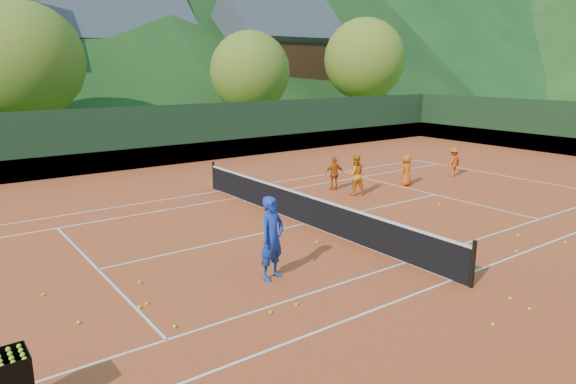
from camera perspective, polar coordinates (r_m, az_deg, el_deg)
ground at (r=16.17m, az=1.92°, el=-3.60°), size 400.00×400.00×0.00m
clay_court at (r=16.16m, az=1.92°, el=-3.57°), size 40.00×24.00×0.02m
coach at (r=11.76m, az=-1.78°, el=-5.14°), size 0.82×0.65×1.96m
student_a at (r=19.80m, az=7.47°, el=1.93°), size 0.93×0.83×1.59m
student_b at (r=20.56m, az=5.18°, el=2.04°), size 0.84×0.59×1.32m
student_c at (r=21.80m, az=13.02°, el=2.37°), size 0.69×0.51×1.30m
student_d at (r=24.25m, az=17.92°, el=3.20°), size 0.88×0.54×1.32m
tennis_ball_1 at (r=11.20m, az=-15.41°, el=-11.85°), size 0.07×0.07×0.07m
tennis_ball_2 at (r=16.37m, az=24.17°, el=-4.40°), size 0.07×0.07×0.07m
tennis_ball_4 at (r=10.47m, az=-1.98°, el=-13.20°), size 0.07×0.07×0.07m
tennis_ball_5 at (r=12.00m, az=23.45°, el=-10.77°), size 0.07×0.07×0.07m
tennis_ball_7 at (r=14.36m, az=10.85°, el=-5.85°), size 0.07×0.07×0.07m
tennis_ball_8 at (r=14.55m, az=18.90°, el=-6.11°), size 0.07×0.07×0.07m
tennis_ball_9 at (r=19.10m, az=16.48°, el=-1.29°), size 0.07×0.07×0.07m
tennis_ball_10 at (r=12.28m, az=-16.13°, el=-9.59°), size 0.07×0.07×0.07m
tennis_ball_11 at (r=11.08m, az=-16.16°, el=-12.19°), size 0.07×0.07×0.07m
tennis_ball_12 at (r=12.37m, az=-25.58°, el=-10.24°), size 0.07×0.07×0.07m
tennis_ball_13 at (r=11.67m, az=25.27°, el=-11.66°), size 0.07×0.07×0.07m
tennis_ball_14 at (r=10.18m, az=-12.50°, el=-14.37°), size 0.07×0.07×0.07m
tennis_ball_15 at (r=10.86m, az=-22.25°, el=-13.26°), size 0.07×0.07×0.07m
tennis_ball_16 at (r=14.96m, az=24.02°, el=-6.03°), size 0.07×0.07×0.07m
tennis_ball_17 at (r=10.75m, az=21.80°, el=-13.49°), size 0.07×0.07×0.07m
tennis_ball_19 at (r=10.78m, az=0.95°, el=-12.39°), size 0.07×0.07×0.07m
tennis_ball_24 at (r=16.29m, az=28.43°, el=-4.95°), size 0.07×0.07×0.07m
tennis_ball_25 at (r=14.39m, az=3.22°, el=-5.59°), size 0.07×0.07×0.07m
court_lines at (r=16.16m, az=1.92°, el=-3.52°), size 23.83×11.03×0.00m
tennis_net at (r=16.02m, az=1.94°, el=-1.82°), size 0.10×12.07×1.10m
perimeter_fence at (r=15.84m, az=1.96°, el=0.79°), size 40.40×24.24×3.00m
ball_hopper at (r=8.29m, az=-28.76°, el=-17.12°), size 0.57×0.57×1.00m
chalet_mid at (r=48.68m, az=-18.12°, el=13.18°), size 12.65×8.82×11.45m
chalet_right at (r=51.47m, az=-1.25°, el=14.11°), size 11.50×8.82×11.91m
tree_b at (r=32.61m, az=-27.18°, el=12.87°), size 6.40×6.40×8.40m
tree_c at (r=36.77m, az=-4.23°, el=13.18°), size 5.60×5.60×7.35m
tree_d at (r=45.05m, az=8.49°, el=14.38°), size 6.80×6.80×8.93m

